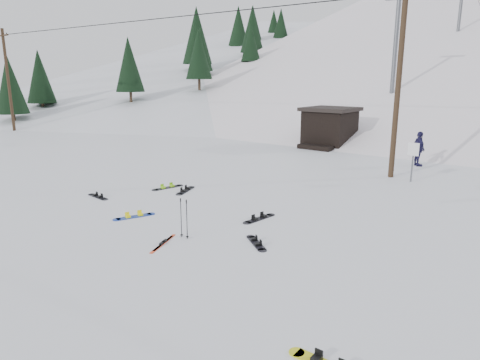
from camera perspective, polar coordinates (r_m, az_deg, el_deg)
The scene contains 18 objects.
ground at distance 12.23m, azimuth -13.99°, elevation -9.83°, with size 200.00×200.00×0.00m, color white.
ski_slope at distance 64.53m, azimuth 29.39°, elevation -3.38°, with size 60.00×75.00×45.00m, color white.
ridge_left at distance 72.59m, azimuth -0.63°, elevation 0.92°, with size 34.00×85.00×38.00m, color white.
treeline_left at distance 63.69m, azimuth -3.89°, elevation 9.14°, with size 20.00×64.00×10.00m, color black, non-canonical shape.
utility_pole at distance 21.83m, azimuth 20.40°, elevation 12.45°, with size 2.00×0.26×9.00m.
utility_pole_left at distance 44.73m, azimuth -28.53°, elevation 11.78°, with size 2.00×0.26×9.00m.
trail_sign at distance 21.38m, azimuth 22.07°, elevation 3.10°, with size 0.50×0.09×1.85m.
lift_hut at distance 31.17m, azimuth 11.83°, elevation 6.93°, with size 3.40×4.10×2.75m.
lift_tower_near at distance 39.04m, azimuth 20.09°, elevation 17.24°, with size 2.20×0.36×8.00m.
hero_snowboard at distance 15.49m, azimuth -13.93°, elevation -4.72°, with size 0.70×1.43×0.11m.
hero_skis at distance 12.91m, azimuth -10.21°, elevation -8.27°, with size 0.67×1.45×0.08m.
ski_poles at distance 13.08m, azimuth -7.49°, elevation -5.05°, with size 0.34×0.09×1.23m.
board_scatter_a at distance 18.46m, azimuth -18.42°, elevation -2.10°, with size 1.36×0.34×0.10m.
board_scatter_b at distance 18.61m, azimuth -7.29°, elevation -1.37°, with size 0.76×1.47×0.11m.
board_scatter_c at distance 19.23m, azimuth -9.63°, elevation -0.96°, with size 0.53×1.53×0.11m.
board_scatter_d at distance 12.73m, azimuth 2.18°, elevation -8.36°, with size 1.17×0.90×0.10m.
board_scatter_f at distance 14.85m, azimuth 2.58°, elevation -5.12°, with size 0.41×1.50×0.11m.
skier_navy at distance 25.52m, azimuth 22.74°, elevation 3.85°, with size 1.12×0.47×1.91m, color #1E1A43.
Camera 1 is at (9.10, -6.65, 4.75)m, focal length 32.00 mm.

